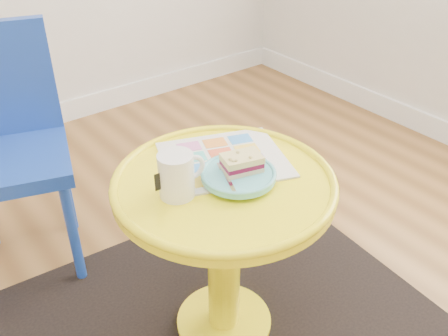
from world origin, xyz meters
TOP-DOWN VIEW (x-y plane):
  - rug at (0.33, 0.29)m, footprint 1.38×1.20m
  - side_table at (0.33, 0.29)m, footprint 0.60×0.60m
  - chair at (-0.03, 1.04)m, footprint 0.48×0.48m
  - newspaper at (0.39, 0.38)m, footprint 0.42×0.39m
  - mug at (0.20, 0.32)m, footprint 0.13×0.09m
  - plate at (0.36, 0.27)m, footprint 0.20×0.20m
  - cake_slice at (0.37, 0.27)m, footprint 0.12×0.09m
  - fork at (0.32, 0.27)m, footprint 0.07×0.14m

SIDE VIEW (x-z plane):
  - rug at x=0.33m, z-range 0.00..0.01m
  - side_table at x=0.33m, z-range 0.13..0.70m
  - chair at x=-0.03m, z-range 0.06..0.93m
  - newspaper at x=0.39m, z-range 0.57..0.58m
  - plate at x=0.36m, z-range 0.58..0.60m
  - fork at x=0.32m, z-range 0.60..0.60m
  - cake_slice at x=0.37m, z-range 0.60..0.65m
  - mug at x=0.20m, z-range 0.58..0.70m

